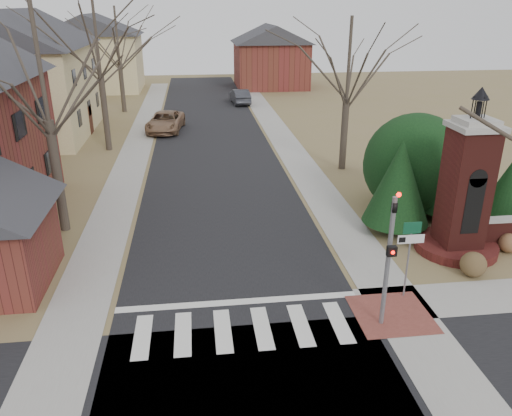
{
  "coord_description": "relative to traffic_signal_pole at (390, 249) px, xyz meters",
  "views": [
    {
      "loc": [
        -1.15,
        -11.78,
        9.19
      ],
      "look_at": [
        1.06,
        6.0,
        1.83
      ],
      "focal_mm": 35.0,
      "sensor_mm": 36.0,
      "label": 1
    }
  ],
  "objects": [
    {
      "name": "ground",
      "position": [
        -4.3,
        -0.57,
        -2.59
      ],
      "size": [
        120.0,
        120.0,
        0.0
      ],
      "primitive_type": "plane",
      "color": "olive",
      "rests_on": "ground"
    },
    {
      "name": "main_street",
      "position": [
        -4.3,
        21.43,
        -2.58
      ],
      "size": [
        8.0,
        70.0,
        0.01
      ],
      "primitive_type": "cube",
      "color": "black",
      "rests_on": "ground"
    },
    {
      "name": "crosswalk_zone",
      "position": [
        -4.3,
        0.23,
        -2.58
      ],
      "size": [
        8.0,
        2.2,
        0.02
      ],
      "primitive_type": "cube",
      "color": "silver",
      "rests_on": "ground"
    },
    {
      "name": "stop_bar",
      "position": [
        -4.3,
        1.73,
        -2.58
      ],
      "size": [
        8.0,
        0.35,
        0.02
      ],
      "primitive_type": "cube",
      "color": "silver",
      "rests_on": "ground"
    },
    {
      "name": "sidewalk_right_main",
      "position": [
        0.9,
        21.43,
        -2.58
      ],
      "size": [
        2.0,
        60.0,
        0.02
      ],
      "primitive_type": "cube",
      "color": "gray",
      "rests_on": "ground"
    },
    {
      "name": "sidewalk_left",
      "position": [
        -9.5,
        21.43,
        -2.58
      ],
      "size": [
        2.0,
        60.0,
        0.02
      ],
      "primitive_type": "cube",
      "color": "gray",
      "rests_on": "ground"
    },
    {
      "name": "curb_apron",
      "position": [
        0.5,
        0.43,
        -2.57
      ],
      "size": [
        2.4,
        2.4,
        0.02
      ],
      "primitive_type": "cube",
      "color": "brown",
      "rests_on": "ground"
    },
    {
      "name": "traffic_signal_pole",
      "position": [
        0.0,
        0.0,
        0.0
      ],
      "size": [
        0.28,
        0.41,
        4.5
      ],
      "color": "slate",
      "rests_on": "ground"
    },
    {
      "name": "sign_post",
      "position": [
        1.29,
        1.41,
        -0.64
      ],
      "size": [
        0.9,
        0.07,
        2.75
      ],
      "color": "slate",
      "rests_on": "ground"
    },
    {
      "name": "brick_gate_monument",
      "position": [
        4.7,
        4.42,
        -0.42
      ],
      "size": [
        3.2,
        3.2,
        6.47
      ],
      "color": "#511C18",
      "rests_on": "ground"
    },
    {
      "name": "house_stucco_left",
      "position": [
        -17.8,
        26.42,
        2.01
      ],
      "size": [
        9.8,
        12.8,
        9.28
      ],
      "color": "beige",
      "rests_on": "ground"
    },
    {
      "name": "house_distant_left",
      "position": [
        -16.31,
        47.42,
        1.66
      ],
      "size": [
        10.8,
        8.8,
        8.53
      ],
      "color": "beige",
      "rests_on": "ground"
    },
    {
      "name": "house_distant_right",
      "position": [
        3.69,
        47.42,
        1.06
      ],
      "size": [
        8.8,
        8.8,
        7.3
      ],
      "color": "maroon",
      "rests_on": "ground"
    },
    {
      "name": "evergreen_near",
      "position": [
        2.9,
        6.43,
        -0.29
      ],
      "size": [
        2.8,
        2.8,
        4.1
      ],
      "color": "#473D33",
      "rests_on": "ground"
    },
    {
      "name": "evergreen_mid",
      "position": [
        6.2,
        7.63,
        0.01
      ],
      "size": [
        3.4,
        3.4,
        4.7
      ],
      "color": "#473D33",
      "rests_on": "ground"
    },
    {
      "name": "evergreen_far",
      "position": [
        8.2,
        6.63,
        -0.69
      ],
      "size": [
        2.4,
        2.4,
        3.3
      ],
      "color": "#473D33",
      "rests_on": "ground"
    },
    {
      "name": "evergreen_mass",
      "position": [
        4.7,
        8.93,
        -0.19
      ],
      "size": [
        4.8,
        4.8,
        4.8
      ],
      "primitive_type": "sphere",
      "color": "black",
      "rests_on": "ground"
    },
    {
      "name": "bare_tree_0",
      "position": [
        -11.3,
        8.43,
        5.11
      ],
      "size": [
        8.05,
        8.05,
        11.15
      ],
      "color": "#473D33",
      "rests_on": "ground"
    },
    {
      "name": "bare_tree_1",
      "position": [
        -11.3,
        21.43,
        5.44
      ],
      "size": [
        8.4,
        8.4,
        11.64
      ],
      "color": "#473D33",
      "rests_on": "ground"
    },
    {
      "name": "bare_tree_2",
      "position": [
        -11.8,
        34.43,
        4.44
      ],
      "size": [
        7.35,
        7.35,
        10.19
      ],
      "color": "#473D33",
      "rests_on": "ground"
    },
    {
      "name": "bare_tree_3",
      "position": [
        3.2,
        15.43,
        4.1
      ],
      "size": [
        7.0,
        7.0,
        9.7
      ],
      "color": "#473D33",
      "rests_on": "ground"
    },
    {
      "name": "pickup_truck",
      "position": [
        -7.7,
        26.39,
        -1.85
      ],
      "size": [
        3.11,
        5.55,
        1.46
      ],
      "primitive_type": "imported",
      "rotation": [
        0.0,
        0.0,
        -0.13
      ],
      "color": "#8C684C",
      "rests_on": "ground"
    },
    {
      "name": "distant_car",
      "position": [
        -0.9,
        37.06,
        -1.87
      ],
      "size": [
        1.85,
        4.43,
        1.42
      ],
      "primitive_type": "imported",
      "rotation": [
        0.0,
        0.0,
        3.22
      ],
      "color": "#383940",
      "rests_on": "ground"
    },
    {
      "name": "dry_shrub_left",
      "position": [
        4.3,
        2.43,
        -2.12
      ],
      "size": [
        0.93,
        0.93,
        0.93
      ],
      "primitive_type": "sphere",
      "color": "brown",
      "rests_on": "ground"
    },
    {
      "name": "dry_shrub_right",
      "position": [
        6.7,
        4.03,
        -2.2
      ],
      "size": [
        0.78,
        0.78,
        0.78
      ],
      "primitive_type": "sphere",
      "color": "brown",
      "rests_on": "ground"
    }
  ]
}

